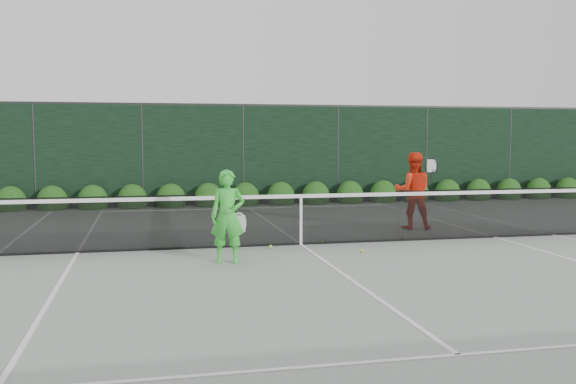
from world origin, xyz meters
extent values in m
plane|color=gray|center=(0.00, 0.00, 0.00)|extent=(80.00, 80.00, 0.00)
cube|color=black|center=(-4.20, 0.00, 0.51)|extent=(4.40, 0.01, 1.02)
cube|color=black|center=(0.00, 0.00, 0.48)|extent=(4.00, 0.01, 0.96)
cube|color=black|center=(4.20, 0.00, 0.51)|extent=(4.40, 0.01, 1.02)
cube|color=white|center=(0.00, 0.00, 0.94)|extent=(12.80, 0.03, 0.07)
cube|color=black|center=(0.00, 0.00, 0.02)|extent=(12.80, 0.02, 0.04)
cube|color=white|center=(0.00, 0.00, 0.46)|extent=(0.05, 0.03, 0.91)
imported|color=green|center=(-1.59, -1.42, 0.77)|extent=(0.63, 0.48, 1.54)
torus|color=beige|center=(-1.39, -1.32, 0.63)|extent=(0.28, 0.16, 0.30)
cylinder|color=black|center=(-1.39, -1.32, 0.39)|extent=(0.10, 0.03, 0.30)
imported|color=red|center=(2.96, 1.53, 0.86)|extent=(0.98, 0.85, 1.73)
torus|color=black|center=(3.31, 1.33, 1.43)|extent=(0.30, 0.07, 0.30)
cylinder|color=black|center=(3.31, 1.33, 1.19)|extent=(0.10, 0.03, 0.30)
cube|color=white|center=(5.49, 0.00, 0.01)|extent=(0.06, 23.77, 0.01)
cube|color=white|center=(-4.12, 0.00, 0.01)|extent=(0.06, 23.77, 0.01)
cube|color=white|center=(4.12, 0.00, 0.01)|extent=(0.06, 23.77, 0.01)
cube|color=white|center=(0.00, 11.88, 0.01)|extent=(11.03, 0.06, 0.01)
cube|color=white|center=(0.00, 6.40, 0.01)|extent=(8.23, 0.06, 0.01)
cube|color=white|center=(0.00, -6.40, 0.01)|extent=(8.23, 0.06, 0.01)
cube|color=white|center=(0.00, 0.00, 0.01)|extent=(0.06, 12.80, 0.01)
cube|color=black|center=(0.00, 7.50, 1.50)|extent=(32.00, 0.06, 3.00)
cube|color=#262826|center=(0.00, 7.50, 3.03)|extent=(32.00, 0.06, 0.06)
cylinder|color=#262826|center=(-6.00, 7.50, 1.50)|extent=(0.08, 0.08, 3.00)
cylinder|color=#262826|center=(-3.00, 7.50, 1.50)|extent=(0.08, 0.08, 3.00)
cylinder|color=#262826|center=(0.00, 7.50, 1.50)|extent=(0.08, 0.08, 3.00)
cylinder|color=#262826|center=(3.00, 7.50, 1.50)|extent=(0.08, 0.08, 3.00)
cylinder|color=#262826|center=(6.00, 7.50, 1.50)|extent=(0.08, 0.08, 3.00)
cylinder|color=#262826|center=(9.00, 7.50, 1.50)|extent=(0.08, 0.08, 3.00)
ellipsoid|color=#16380F|center=(-6.60, 7.15, 0.23)|extent=(0.86, 0.65, 0.94)
ellipsoid|color=#16380F|center=(-5.50, 7.15, 0.23)|extent=(0.86, 0.65, 0.94)
ellipsoid|color=#16380F|center=(-4.40, 7.15, 0.23)|extent=(0.86, 0.65, 0.94)
ellipsoid|color=#16380F|center=(-3.30, 7.15, 0.23)|extent=(0.86, 0.65, 0.94)
ellipsoid|color=#16380F|center=(-2.20, 7.15, 0.23)|extent=(0.86, 0.65, 0.94)
ellipsoid|color=#16380F|center=(-1.10, 7.15, 0.23)|extent=(0.86, 0.65, 0.94)
ellipsoid|color=#16380F|center=(0.00, 7.15, 0.23)|extent=(0.86, 0.65, 0.94)
ellipsoid|color=#16380F|center=(1.10, 7.15, 0.23)|extent=(0.86, 0.65, 0.94)
ellipsoid|color=#16380F|center=(2.20, 7.15, 0.23)|extent=(0.86, 0.65, 0.94)
ellipsoid|color=#16380F|center=(3.30, 7.15, 0.23)|extent=(0.86, 0.65, 0.94)
ellipsoid|color=#16380F|center=(4.40, 7.15, 0.23)|extent=(0.86, 0.65, 0.94)
ellipsoid|color=#16380F|center=(5.50, 7.15, 0.23)|extent=(0.86, 0.65, 0.94)
ellipsoid|color=#16380F|center=(6.60, 7.15, 0.23)|extent=(0.86, 0.65, 0.94)
ellipsoid|color=#16380F|center=(7.70, 7.15, 0.23)|extent=(0.86, 0.65, 0.94)
ellipsoid|color=#16380F|center=(8.80, 7.15, 0.23)|extent=(0.86, 0.65, 0.94)
ellipsoid|color=#16380F|center=(9.90, 7.15, 0.23)|extent=(0.86, 0.65, 0.94)
ellipsoid|color=#16380F|center=(11.00, 7.15, 0.23)|extent=(0.86, 0.65, 0.94)
sphere|color=#AFDB30|center=(0.88, -1.05, 0.03)|extent=(0.07, 0.07, 0.07)
sphere|color=#AFDB30|center=(-0.65, -0.27, 0.03)|extent=(0.07, 0.07, 0.07)
sphere|color=#AFDB30|center=(2.14, 0.14, 0.03)|extent=(0.07, 0.07, 0.07)
sphere|color=#AFDB30|center=(0.43, 0.03, 0.03)|extent=(0.07, 0.07, 0.07)
camera|label=1|loc=(-2.87, -11.86, 2.09)|focal=40.00mm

